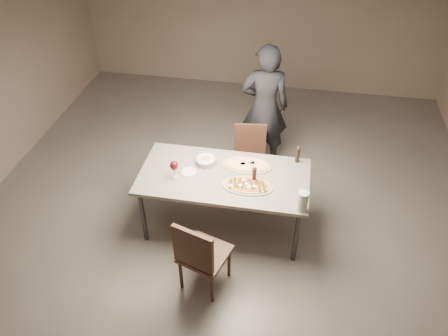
% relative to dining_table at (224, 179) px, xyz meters
% --- Properties ---
extents(room, '(7.00, 7.00, 7.00)m').
position_rel_dining_table_xyz_m(room, '(0.00, 0.00, 0.71)').
color(room, '#625B54').
rests_on(room, ground).
extents(dining_table, '(1.80, 0.90, 0.75)m').
position_rel_dining_table_xyz_m(dining_table, '(0.00, 0.00, 0.00)').
color(dining_table, slate).
rests_on(dining_table, ground).
extents(zucchini_pizza, '(0.53, 0.29, 0.05)m').
position_rel_dining_table_xyz_m(zucchini_pizza, '(0.27, -0.14, 0.07)').
color(zucchini_pizza, tan).
rests_on(zucchini_pizza, dining_table).
extents(ham_pizza, '(0.54, 0.30, 0.04)m').
position_rel_dining_table_xyz_m(ham_pizza, '(0.21, 0.20, 0.07)').
color(ham_pizza, tan).
rests_on(ham_pizza, dining_table).
extents(bread_basket, '(0.22, 0.22, 0.08)m').
position_rel_dining_table_xyz_m(bread_basket, '(-0.23, 0.17, 0.10)').
color(bread_basket, beige).
rests_on(bread_basket, dining_table).
extents(oil_dish, '(0.12, 0.12, 0.01)m').
position_rel_dining_table_xyz_m(oil_dish, '(0.31, 0.20, 0.06)').
color(oil_dish, white).
rests_on(oil_dish, dining_table).
extents(pepper_mill_left, '(0.05, 0.05, 0.19)m').
position_rel_dining_table_xyz_m(pepper_mill_left, '(0.32, -0.04, 0.15)').
color(pepper_mill_left, black).
rests_on(pepper_mill_left, dining_table).
extents(pepper_mill_right, '(0.05, 0.05, 0.20)m').
position_rel_dining_table_xyz_m(pepper_mill_right, '(0.75, 0.38, 0.15)').
color(pepper_mill_right, black).
rests_on(pepper_mill_right, dining_table).
extents(carafe, '(0.11, 0.11, 0.22)m').
position_rel_dining_table_xyz_m(carafe, '(0.83, -0.38, 0.17)').
color(carafe, silver).
rests_on(carafe, dining_table).
extents(wine_glass, '(0.09, 0.09, 0.20)m').
position_rel_dining_table_xyz_m(wine_glass, '(-0.51, -0.11, 0.20)').
color(wine_glass, silver).
rests_on(wine_glass, dining_table).
extents(side_plate, '(0.17, 0.17, 0.01)m').
position_rel_dining_table_xyz_m(side_plate, '(-0.38, -0.02, 0.06)').
color(side_plate, white).
rests_on(side_plate, dining_table).
extents(chair_near, '(0.54, 0.54, 0.91)m').
position_rel_dining_table_xyz_m(chair_near, '(-0.07, -0.89, -0.18)').
color(chair_near, '#3D2519').
rests_on(chair_near, ground).
extents(chair_far, '(0.45, 0.45, 0.86)m').
position_rel_dining_table_xyz_m(chair_far, '(0.18, 0.76, -0.21)').
color(chair_far, '#3D2519').
rests_on(chair_far, ground).
extents(diner, '(0.67, 0.48, 1.69)m').
position_rel_dining_table_xyz_m(diner, '(0.28, 1.32, 0.15)').
color(diner, black).
rests_on(diner, ground).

